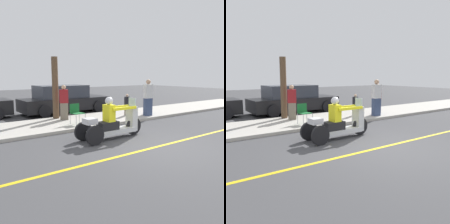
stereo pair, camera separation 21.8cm
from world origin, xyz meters
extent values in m
plane|color=#424244|center=(0.00, 0.00, 0.00)|extent=(60.00, 60.00, 0.00)
cube|color=gold|center=(-0.42, 0.00, 0.00)|extent=(24.00, 0.12, 0.01)
cube|color=#B2ADA3|center=(0.00, 4.60, 0.06)|extent=(28.00, 2.80, 0.12)
cylinder|color=black|center=(0.54, 1.58, 0.31)|extent=(0.61, 0.10, 0.61)
cylinder|color=black|center=(-1.33, 1.23, 0.31)|extent=(0.61, 0.10, 0.61)
cylinder|color=black|center=(-1.33, 1.92, 0.31)|extent=(0.61, 0.10, 0.61)
cube|color=silver|center=(-0.42, 1.58, 0.24)|extent=(1.72, 0.49, 0.15)
cube|color=black|center=(-0.60, 1.58, 0.46)|extent=(0.69, 0.38, 0.28)
cube|color=silver|center=(0.44, 1.58, 0.59)|extent=(0.24, 0.38, 0.85)
cube|color=silver|center=(0.46, 1.58, 1.17)|extent=(0.03, 0.35, 0.30)
cube|color=silver|center=(-1.28, 1.58, 0.69)|extent=(0.36, 0.38, 0.18)
cube|color=yellow|center=(-0.55, 1.58, 0.88)|extent=(0.26, 0.38, 0.55)
sphere|color=silver|center=(-0.55, 1.58, 1.28)|extent=(0.26, 0.26, 0.26)
cube|color=#515156|center=(-0.42, 1.46, 0.46)|extent=(0.14, 0.14, 0.28)
cube|color=#515156|center=(-0.42, 1.70, 0.46)|extent=(0.14, 0.14, 0.28)
cube|color=yellow|center=(-0.05, 1.38, 1.01)|extent=(0.99, 0.09, 0.09)
cube|color=yellow|center=(-0.05, 1.78, 1.01)|extent=(0.99, 0.09, 0.09)
cube|color=#726656|center=(-0.42, 5.12, 0.49)|extent=(0.38, 0.31, 0.75)
cube|color=maroon|center=(-0.42, 5.12, 1.16)|extent=(0.42, 0.32, 0.59)
sphere|color=tan|center=(-0.42, 5.12, 1.56)|extent=(0.20, 0.20, 0.20)
cube|color=#38476B|center=(3.36, 3.68, 0.55)|extent=(0.40, 0.29, 0.85)
cube|color=silver|center=(3.36, 3.68, 1.31)|extent=(0.44, 0.29, 0.67)
sphere|color=tan|center=(3.36, 3.68, 1.76)|extent=(0.23, 0.23, 0.23)
cube|color=#38476B|center=(3.88, 4.12, 0.49)|extent=(0.36, 0.27, 0.74)
cube|color=maroon|center=(3.88, 4.12, 1.16)|extent=(0.40, 0.28, 0.59)
sphere|color=brown|center=(3.88, 4.12, 1.55)|extent=(0.20, 0.20, 0.20)
cube|color=#726656|center=(2.60, 4.36, 0.38)|extent=(0.24, 0.17, 0.51)
cube|color=black|center=(2.60, 4.36, 0.83)|extent=(0.26, 0.17, 0.40)
sphere|color=beige|center=(2.60, 4.36, 1.10)|extent=(0.14, 0.14, 0.14)
cylinder|color=#A5A8AD|center=(-0.64, 3.62, 0.34)|extent=(0.02, 0.02, 0.44)
cylinder|color=#A5A8AD|center=(-0.20, 3.66, 0.34)|extent=(0.02, 0.02, 0.44)
cylinder|color=#A5A8AD|center=(-0.68, 4.06, 0.34)|extent=(0.02, 0.02, 0.44)
cylinder|color=#A5A8AD|center=(-0.24, 4.10, 0.34)|extent=(0.02, 0.02, 0.44)
cube|color=#19662D|center=(-0.44, 3.86, 0.57)|extent=(0.47, 0.47, 0.02)
cube|color=#19662D|center=(-0.46, 4.08, 0.75)|extent=(0.44, 0.06, 0.38)
cube|color=black|center=(0.94, 7.72, 0.51)|extent=(4.86, 1.86, 0.66)
cube|color=#2D333D|center=(0.69, 7.72, 1.18)|extent=(2.68, 1.67, 0.69)
cylinder|color=black|center=(2.52, 6.79, 0.32)|extent=(0.64, 0.22, 0.64)
cylinder|color=black|center=(2.52, 8.65, 0.32)|extent=(0.64, 0.22, 0.64)
cylinder|color=black|center=(-0.64, 6.79, 0.32)|extent=(0.64, 0.22, 0.64)
cylinder|color=black|center=(-0.64, 8.65, 0.32)|extent=(0.64, 0.22, 0.64)
cylinder|color=brown|center=(-0.55, 5.68, 1.51)|extent=(0.28, 0.28, 2.78)
camera|label=1|loc=(-5.32, -4.90, 2.15)|focal=40.00mm
camera|label=2|loc=(-5.14, -5.03, 2.15)|focal=40.00mm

